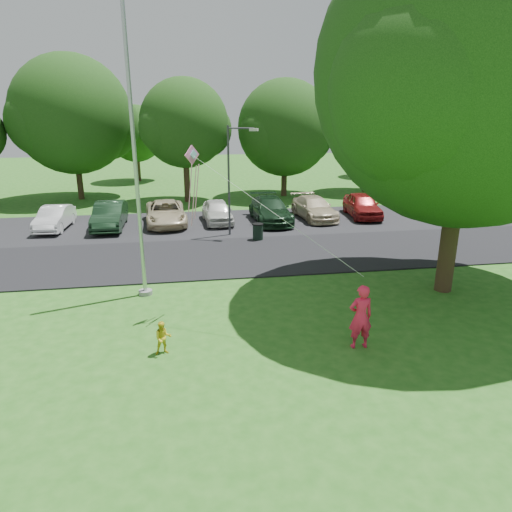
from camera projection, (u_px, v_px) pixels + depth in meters
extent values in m
plane|color=#256219|center=(262.00, 355.00, 12.71)|extent=(120.00, 120.00, 0.00)
cube|color=black|center=(228.00, 256.00, 21.16)|extent=(60.00, 6.00, 0.06)
cube|color=black|center=(217.00, 223.00, 27.27)|extent=(42.00, 7.00, 0.06)
cylinder|color=#B7BABF|center=(135.00, 157.00, 15.34)|extent=(0.14, 0.14, 10.00)
cylinder|color=gray|center=(146.00, 292.00, 16.85)|extent=(0.50, 0.50, 0.16)
cylinder|color=#3F3F44|center=(229.00, 182.00, 23.87)|extent=(0.12, 0.12, 5.78)
cylinder|color=#3F3F44|center=(241.00, 128.00, 22.88)|extent=(1.28, 0.58, 0.08)
cube|color=silver|center=(254.00, 130.00, 22.76)|extent=(0.48, 0.36, 0.13)
cylinder|color=black|center=(258.00, 233.00, 23.69)|extent=(0.53, 0.53, 0.86)
cylinder|color=black|center=(258.00, 224.00, 23.55)|extent=(0.57, 0.57, 0.05)
cylinder|color=#332316|center=(449.00, 238.00, 16.66)|extent=(0.62, 0.62, 4.11)
sphere|color=#14360E|center=(472.00, 71.00, 14.93)|extent=(10.32, 10.32, 10.32)
sphere|color=#14360E|center=(510.00, 97.00, 16.49)|extent=(6.71, 6.71, 6.71)
sphere|color=#14360E|center=(432.00, 85.00, 13.55)|extent=(6.19, 6.19, 6.19)
sphere|color=#14360E|center=(418.00, 103.00, 13.94)|extent=(5.36, 5.36, 5.36)
cylinder|color=#332316|center=(79.00, 178.00, 34.46)|extent=(0.44, 0.44, 3.19)
sphere|color=#14360E|center=(72.00, 115.00, 33.07)|extent=(8.50, 8.50, 8.50)
sphere|color=#14360E|center=(102.00, 124.00, 34.35)|extent=(5.53, 5.53, 5.53)
sphere|color=#14360E|center=(44.00, 121.00, 31.93)|extent=(5.10, 5.10, 5.10)
cylinder|color=#332316|center=(187.00, 178.00, 33.47)|extent=(0.44, 0.44, 3.43)
sphere|color=#14360E|center=(184.00, 123.00, 32.27)|extent=(6.27, 6.27, 6.27)
sphere|color=#14360E|center=(204.00, 129.00, 33.22)|extent=(4.07, 4.07, 4.07)
sphere|color=#14360E|center=(166.00, 128.00, 31.44)|extent=(3.76, 3.76, 3.76)
cylinder|color=#332316|center=(284.00, 179.00, 35.94)|extent=(0.44, 0.44, 2.66)
sphere|color=#14360E|center=(285.00, 128.00, 34.76)|extent=(7.27, 7.27, 7.27)
sphere|color=#14360E|center=(303.00, 135.00, 35.86)|extent=(4.72, 4.72, 4.72)
sphere|color=#14360E|center=(268.00, 134.00, 33.79)|extent=(4.36, 4.36, 4.36)
cylinder|color=#332316|center=(366.00, 173.00, 37.66)|extent=(0.44, 0.44, 3.02)
sphere|color=#14360E|center=(369.00, 130.00, 36.59)|extent=(5.67, 5.67, 5.67)
sphere|color=#14360E|center=(381.00, 135.00, 37.45)|extent=(3.68, 3.68, 3.68)
sphere|color=#14360E|center=(359.00, 134.00, 35.84)|extent=(3.40, 3.40, 3.40)
cylinder|color=#332316|center=(483.00, 173.00, 36.47)|extent=(0.44, 0.44, 3.42)
sphere|color=#14360E|center=(493.00, 110.00, 35.01)|extent=(8.77, 8.77, 8.77)
sphere|color=#14360E|center=(507.00, 119.00, 36.34)|extent=(5.70, 5.70, 5.70)
sphere|color=#14360E|center=(480.00, 116.00, 33.84)|extent=(5.26, 5.26, 5.26)
cylinder|color=#332316|center=(138.00, 167.00, 43.34)|extent=(0.44, 0.44, 2.60)
sphere|color=#14360E|center=(135.00, 134.00, 42.39)|extent=(5.20, 5.20, 5.20)
sphere|color=#14360E|center=(149.00, 137.00, 43.18)|extent=(3.38, 3.38, 3.38)
sphere|color=#14360E|center=(123.00, 137.00, 41.70)|extent=(3.12, 3.12, 3.12)
cylinder|color=#332316|center=(378.00, 163.00, 46.56)|extent=(0.44, 0.44, 2.60)
sphere|color=#14360E|center=(381.00, 132.00, 45.61)|extent=(5.20, 5.20, 5.20)
sphere|color=#14360E|center=(389.00, 135.00, 46.40)|extent=(3.38, 3.38, 3.38)
sphere|color=#14360E|center=(374.00, 135.00, 44.92)|extent=(3.12, 3.12, 3.12)
imported|color=silver|center=(55.00, 218.00, 25.65)|extent=(1.59, 4.01, 1.30)
imported|color=black|center=(110.00, 215.00, 25.89)|extent=(1.58, 4.51, 1.48)
imported|color=#C6B793|center=(166.00, 213.00, 26.79)|extent=(2.57, 5.03, 1.36)
imported|color=silver|center=(217.00, 211.00, 27.22)|extent=(1.81, 4.03, 1.35)
imported|color=black|center=(270.00, 210.00, 27.37)|extent=(2.13, 5.05, 1.45)
imported|color=#C6B793|center=(314.00, 208.00, 28.23)|extent=(2.28, 4.73, 1.33)
imported|color=maroon|center=(362.00, 205.00, 28.66)|extent=(2.18, 4.50, 1.48)
imported|color=#F9214A|center=(361.00, 317.00, 12.83)|extent=(0.70, 0.46, 1.91)
imported|color=gold|center=(163.00, 338.00, 12.62)|extent=(0.52, 0.43, 0.97)
cube|color=pink|center=(192.00, 155.00, 13.90)|extent=(0.46, 0.42, 0.58)
cube|color=#8CC6E5|center=(194.00, 154.00, 13.87)|extent=(0.23, 0.21, 0.28)
cylinder|color=white|center=(273.00, 212.00, 13.18)|extent=(4.45, 3.25, 3.05)
cylinder|color=pink|center=(190.00, 189.00, 14.20)|extent=(0.19, 0.25, 1.56)
cylinder|color=pink|center=(197.00, 192.00, 14.31)|extent=(0.22, 0.41, 1.78)
cylinder|color=pink|center=(194.00, 197.00, 14.21)|extent=(0.24, 0.60, 1.99)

